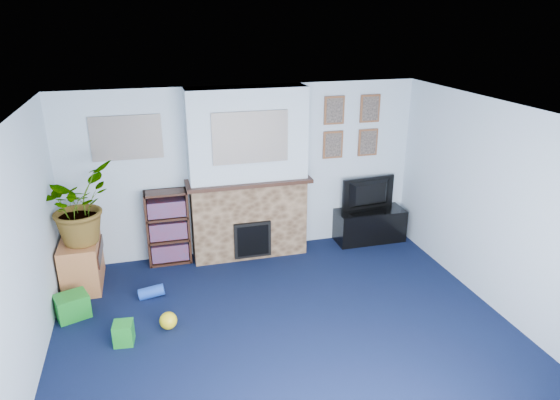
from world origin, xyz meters
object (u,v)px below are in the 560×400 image
object	(u,v)px
television	(371,194)
sideboard	(82,260)
tv_stand	(369,226)
bookshelf	(168,229)

from	to	relation	value
television	sideboard	xyz separation A→B (m)	(-4.11, -0.30, -0.39)
television	tv_stand	bearing A→B (deg)	84.68
bookshelf	sideboard	world-z (taller)	bookshelf
sideboard	television	bearing A→B (deg)	4.17
tv_stand	bookshelf	world-z (taller)	bookshelf
television	bookshelf	distance (m)	3.01
tv_stand	bookshelf	bearing A→B (deg)	178.54
television	bookshelf	size ratio (longest dim) A/B	0.81
television	bookshelf	xyz separation A→B (m)	(-3.00, 0.06, -0.24)
tv_stand	sideboard	xyz separation A→B (m)	(-4.11, -0.28, 0.12)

